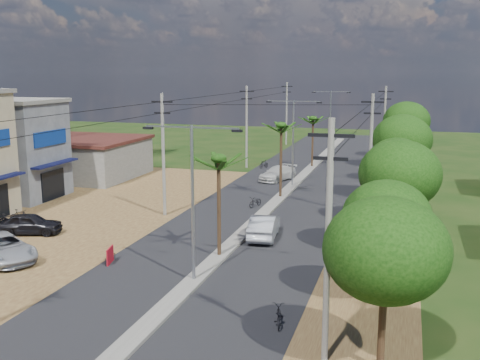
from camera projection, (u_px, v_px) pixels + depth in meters
The scene contains 35 objects.
ground at pixel (194, 282), 28.49m from camera, with size 160.00×160.00×0.00m, color black.
road at pixel (266, 212), 42.59m from camera, with size 12.00×110.00×0.04m, color black.
median at pixel (275, 203), 45.40m from camera, with size 1.00×90.00×0.18m, color #605E56.
dirt_lot_west at pixel (39, 221), 40.24m from camera, with size 18.00×46.00×0.04m, color #50321B.
dirt_shoulder_east at pixel (381, 221), 40.20m from camera, with size 5.00×90.00×0.03m, color #50321B.
shophouse_grey at pixel (10, 149), 47.06m from camera, with size 9.00×6.40×8.30m.
low_shed at pixel (86, 158), 56.61m from camera, with size 10.40×10.40×3.95m.
tree_east_a at pixel (386, 250), 19.31m from camera, with size 4.40×4.40×6.37m.
tree_east_b at pixel (387, 218), 25.08m from camera, with size 4.00×4.00×5.83m.
tree_east_c at pixel (400, 175), 31.41m from camera, with size 4.60×4.60×6.83m.
tree_east_d at pixel (397, 164), 38.18m from camera, with size 4.20×4.20×6.13m.
tree_east_e at pixel (402, 140), 45.50m from camera, with size 4.80×4.80×7.14m.
tree_east_f at pixel (398, 142), 53.36m from camera, with size 3.80×3.80×5.52m.
tree_east_g at pixel (406, 121), 60.46m from camera, with size 5.00×5.00×7.38m.
tree_east_h at pixel (404, 121), 68.18m from camera, with size 4.40×4.40×6.52m.
palm_median_near at pixel (219, 163), 31.20m from camera, with size 2.00×2.00×6.15m.
palm_median_mid at pixel (281, 129), 46.17m from camera, with size 2.00×2.00×6.55m.
palm_median_far at pixel (313, 120), 61.34m from camera, with size 2.00×2.00×5.85m.
streetlight_near at pixel (192, 191), 27.58m from camera, with size 5.10×0.18×8.00m.
streetlight_mid at pixel (293, 136), 51.08m from camera, with size 5.10×0.18×8.00m.
streetlight_far at pixel (330, 115), 74.59m from camera, with size 5.10×0.18×8.00m.
utility_pole_w_b at pixel (163, 152), 40.84m from camera, with size 1.60×0.24×9.00m.
utility_pole_w_c at pixel (247, 125), 61.53m from camera, with size 1.60×0.24×9.00m.
utility_pole_w_d at pixel (287, 112), 81.27m from camera, with size 1.60×0.24×9.00m.
utility_pole_e_a at pixel (328, 238), 19.83m from camera, with size 1.60×0.24×9.00m.
utility_pole_e_b at pixel (370, 153), 40.51m from camera, with size 1.60×0.24×9.00m.
utility_pole_e_c at pixel (384, 125), 61.20m from camera, with size 1.60×0.24×9.00m.
car_silver_mid at pixel (264, 227), 35.92m from camera, with size 1.59×4.55×1.50m, color #A1A4A9.
car_white_far at pixel (278, 174), 54.85m from camera, with size 1.92×4.71×1.37m, color #A9A9A5.
car_parked_silver at pixel (2, 248), 31.61m from camera, with size 2.43×5.28×1.47m, color #A1A4A9.
car_parked_dark at pixel (30, 224), 36.75m from camera, with size 1.65×4.09×1.39m, color black.
moto_rider_east at pixel (278, 317), 23.59m from camera, with size 0.54×1.55×0.82m, color black.
moto_rider_west_a at pixel (255, 202), 44.15m from camera, with size 0.56×1.61×0.84m, color black.
moto_rider_west_b at pixel (264, 164), 61.78m from camera, with size 0.42×1.49×0.89m, color black.
roadside_sign at pixel (110, 256), 31.19m from camera, with size 0.33×1.12×0.94m.
Camera 1 is at (9.99, -25.16, 10.56)m, focal length 42.00 mm.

